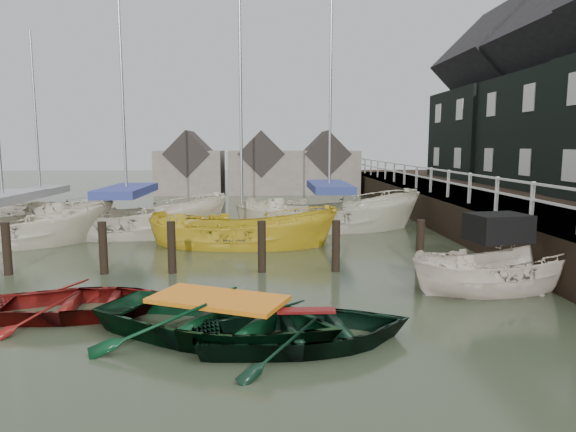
{
  "coord_description": "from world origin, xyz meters",
  "views": [
    {
      "loc": [
        1.33,
        -10.52,
        3.41
      ],
      "look_at": [
        1.94,
        3.91,
        1.4
      ],
      "focal_mm": 32.0,
      "sensor_mm": 36.0,
      "label": 1
    }
  ],
  "objects_px": {
    "motorboat": "(498,286)",
    "sailboat_d": "(329,228)",
    "rowboat_dkgreen": "(306,344)",
    "sailboat_c": "(242,245)",
    "sailboat_e": "(43,223)",
    "sailboat_b": "(129,234)",
    "rowboat_green": "(219,337)",
    "rowboat_red": "(82,314)",
    "sailboat_a": "(6,244)"
  },
  "relations": [
    {
      "from": "motorboat",
      "to": "sailboat_d",
      "type": "bearing_deg",
      "value": 7.6
    },
    {
      "from": "rowboat_dkgreen",
      "to": "sailboat_d",
      "type": "xyz_separation_m",
      "value": [
        1.88,
        12.15,
        0.06
      ]
    },
    {
      "from": "motorboat",
      "to": "sailboat_c",
      "type": "relative_size",
      "value": 0.41
    },
    {
      "from": "sailboat_c",
      "to": "sailboat_e",
      "type": "xyz_separation_m",
      "value": [
        -8.83,
        5.01,
        0.05
      ]
    },
    {
      "from": "sailboat_b",
      "to": "sailboat_c",
      "type": "bearing_deg",
      "value": -118.36
    },
    {
      "from": "rowboat_green",
      "to": "sailboat_b",
      "type": "relative_size",
      "value": 0.39
    },
    {
      "from": "rowboat_red",
      "to": "rowboat_dkgreen",
      "type": "height_order",
      "value": "rowboat_dkgreen"
    },
    {
      "from": "rowboat_dkgreen",
      "to": "sailboat_a",
      "type": "height_order",
      "value": "sailboat_a"
    },
    {
      "from": "sailboat_b",
      "to": "sailboat_d",
      "type": "relative_size",
      "value": 1.0
    },
    {
      "from": "rowboat_dkgreen",
      "to": "sailboat_d",
      "type": "height_order",
      "value": "sailboat_d"
    },
    {
      "from": "sailboat_b",
      "to": "sailboat_d",
      "type": "xyz_separation_m",
      "value": [
        7.79,
        1.17,
        -0.0
      ]
    },
    {
      "from": "rowboat_green",
      "to": "sailboat_d",
      "type": "relative_size",
      "value": 0.39
    },
    {
      "from": "rowboat_green",
      "to": "sailboat_c",
      "type": "relative_size",
      "value": 0.4
    },
    {
      "from": "sailboat_d",
      "to": "sailboat_e",
      "type": "distance_m",
      "value": 12.32
    },
    {
      "from": "motorboat",
      "to": "sailboat_e",
      "type": "distance_m",
      "value": 18.55
    },
    {
      "from": "rowboat_dkgreen",
      "to": "motorboat",
      "type": "bearing_deg",
      "value": -66.05
    },
    {
      "from": "rowboat_red",
      "to": "sailboat_b",
      "type": "bearing_deg",
      "value": 1.63
    },
    {
      "from": "rowboat_green",
      "to": "sailboat_a",
      "type": "height_order",
      "value": "sailboat_a"
    },
    {
      "from": "rowboat_red",
      "to": "sailboat_c",
      "type": "bearing_deg",
      "value": -29.96
    },
    {
      "from": "motorboat",
      "to": "rowboat_dkgreen",
      "type": "bearing_deg",
      "value": 112.59
    },
    {
      "from": "sailboat_d",
      "to": "sailboat_a",
      "type": "bearing_deg",
      "value": 100.24
    },
    {
      "from": "sailboat_a",
      "to": "sailboat_b",
      "type": "height_order",
      "value": "sailboat_b"
    },
    {
      "from": "rowboat_red",
      "to": "sailboat_b",
      "type": "distance_m",
      "value": 9.35
    },
    {
      "from": "rowboat_green",
      "to": "sailboat_e",
      "type": "bearing_deg",
      "value": 56.51
    },
    {
      "from": "rowboat_green",
      "to": "sailboat_a",
      "type": "xyz_separation_m",
      "value": [
        -8.05,
        8.8,
        0.06
      ]
    },
    {
      "from": "rowboat_red",
      "to": "sailboat_d",
      "type": "xyz_separation_m",
      "value": [
        6.3,
        10.41,
        0.06
      ]
    },
    {
      "from": "sailboat_e",
      "to": "sailboat_b",
      "type": "bearing_deg",
      "value": -120.11
    },
    {
      "from": "rowboat_dkgreen",
      "to": "sailboat_b",
      "type": "bearing_deg",
      "value": 19.36
    },
    {
      "from": "sailboat_b",
      "to": "sailboat_c",
      "type": "distance_m",
      "value": 4.91
    },
    {
      "from": "rowboat_dkgreen",
      "to": "sailboat_e",
      "type": "bearing_deg",
      "value": 27.79
    },
    {
      "from": "rowboat_dkgreen",
      "to": "sailboat_e",
      "type": "relative_size",
      "value": 0.42
    },
    {
      "from": "rowboat_red",
      "to": "sailboat_b",
      "type": "xyz_separation_m",
      "value": [
        -1.49,
        9.23,
        0.06
      ]
    },
    {
      "from": "rowboat_dkgreen",
      "to": "sailboat_c",
      "type": "bearing_deg",
      "value": 0.68
    },
    {
      "from": "rowboat_green",
      "to": "sailboat_a",
      "type": "relative_size",
      "value": 0.41
    },
    {
      "from": "sailboat_a",
      "to": "sailboat_c",
      "type": "bearing_deg",
      "value": -111.51
    },
    {
      "from": "rowboat_dkgreen",
      "to": "sailboat_e",
      "type": "xyz_separation_m",
      "value": [
        -10.33,
        13.84,
        0.06
      ]
    },
    {
      "from": "sailboat_c",
      "to": "sailboat_d",
      "type": "relative_size",
      "value": 0.99
    },
    {
      "from": "rowboat_dkgreen",
      "to": "sailboat_a",
      "type": "bearing_deg",
      "value": 37.2
    },
    {
      "from": "motorboat",
      "to": "sailboat_c",
      "type": "distance_m",
      "value": 8.51
    },
    {
      "from": "rowboat_dkgreen",
      "to": "sailboat_e",
      "type": "height_order",
      "value": "sailboat_e"
    },
    {
      "from": "rowboat_red",
      "to": "sailboat_e",
      "type": "xyz_separation_m",
      "value": [
        -5.91,
        12.09,
        0.06
      ]
    },
    {
      "from": "sailboat_c",
      "to": "sailboat_e",
      "type": "relative_size",
      "value": 1.24
    },
    {
      "from": "motorboat",
      "to": "sailboat_c",
      "type": "bearing_deg",
      "value": 37.42
    },
    {
      "from": "motorboat",
      "to": "rowboat_red",
      "type": "bearing_deg",
      "value": 88.08
    },
    {
      "from": "rowboat_green",
      "to": "rowboat_dkgreen",
      "type": "bearing_deg",
      "value": -81.51
    },
    {
      "from": "rowboat_dkgreen",
      "to": "rowboat_green",
      "type": "bearing_deg",
      "value": 66.25
    },
    {
      "from": "rowboat_red",
      "to": "rowboat_dkgreen",
      "type": "relative_size",
      "value": 0.98
    },
    {
      "from": "sailboat_b",
      "to": "sailboat_e",
      "type": "height_order",
      "value": "sailboat_b"
    },
    {
      "from": "rowboat_dkgreen",
      "to": "sailboat_a",
      "type": "distance_m",
      "value": 13.29
    },
    {
      "from": "rowboat_red",
      "to": "sailboat_d",
      "type": "bearing_deg",
      "value": -38.72
    }
  ]
}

